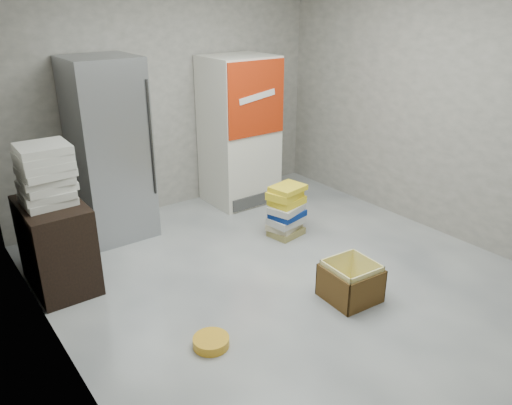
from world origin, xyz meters
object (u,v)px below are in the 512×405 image
Objects in this scene: steel_fridge at (109,150)px; wood_shelf at (57,245)px; coke_cooler at (239,131)px; phonebook_stack_main at (286,211)px; cardboard_box at (350,284)px.

steel_fridge is 2.37× the size of wood_shelf.
steel_fridge reaches higher than wood_shelf.
steel_fridge is 1.06× the size of coke_cooler.
steel_fridge reaches higher than coke_cooler.
coke_cooler is 3.14× the size of phonebook_stack_main.
steel_fridge is 1.65m from coke_cooler.
wood_shelf is 2.60m from cardboard_box.
steel_fridge is at bearing 131.40° from phonebook_stack_main.
phonebook_stack_main is 1.27× the size of cardboard_box.
coke_cooler is at bearing 70.35° from phonebook_stack_main.
phonebook_stack_main is at bearing -38.41° from steel_fridge.
cardboard_box is at bearing -41.51° from wood_shelf.
phonebook_stack_main is at bearing -10.55° from wood_shelf.
phonebook_stack_main is at bearing 78.69° from cardboard_box.
cardboard_box is at bearing -102.47° from coke_cooler.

